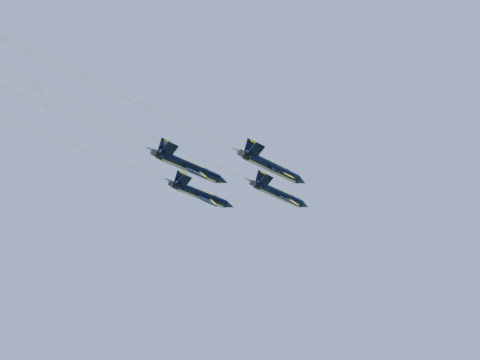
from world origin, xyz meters
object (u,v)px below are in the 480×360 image
Objects in this scene: jet_left at (202,195)px; jet_right at (273,168)px; jet_lead at (280,195)px; jet_slot at (191,167)px.

jet_right is at bearing -0.90° from jet_left.
jet_lead is at bearing 46.68° from jet_left.
jet_right and jet_slot have the same top height.
jet_lead is at bearing 128.59° from jet_right.
jet_lead is 1.00× the size of jet_right.
jet_lead and jet_right have the same top height.
jet_left is 1.00× the size of jet_right.
jet_left is 1.00× the size of jet_slot.
jet_right is 1.00× the size of jet_slot.
jet_right is (8.32, -14.08, 0.00)m from jet_lead.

